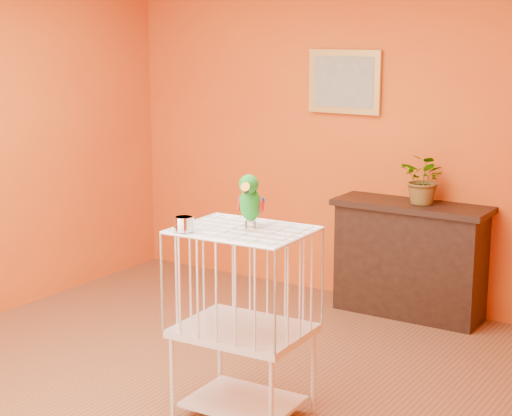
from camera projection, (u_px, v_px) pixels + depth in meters
The scene contains 8 objects.
ground at pixel (176, 387), 5.27m from camera, with size 4.50×4.50×0.00m, color brown.
room_shell at pixel (170, 131), 4.94m from camera, with size 4.50×4.50×4.50m.
console_cabinet at pixel (409, 259), 6.51m from camera, with size 1.18×0.43×0.88m.
potted_plant at pixel (422, 186), 6.29m from camera, with size 0.34×0.38×0.30m, color #26722D.
framed_picture at pixel (344, 82), 6.73m from camera, with size 0.62×0.04×0.50m.
birdcage at pixel (243, 321), 4.76m from camera, with size 0.73×0.57×1.09m.
feed_cup at pixel (184, 224), 4.59m from camera, with size 0.11×0.11×0.08m, color silver.
parrot at pixel (250, 200), 4.65m from camera, with size 0.16×0.27×0.31m.
Camera 1 is at (3.07, -3.88, 2.18)m, focal length 60.00 mm.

